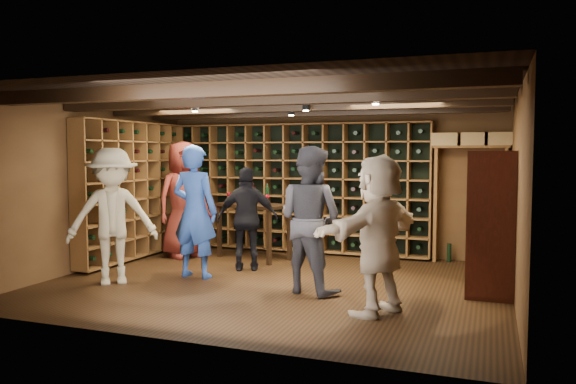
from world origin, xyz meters
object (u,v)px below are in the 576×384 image
(guest_khaki, at_px, (112,216))
(man_blue_shirt, at_px, (195,211))
(display_cabinet, at_px, (490,227))
(guest_woman_black, at_px, (247,219))
(tasting_table, at_px, (254,210))
(man_grey_suit, at_px, (310,220))
(guest_beige, at_px, (378,235))
(guest_red_floral, at_px, (184,199))

(guest_khaki, bearing_deg, man_blue_shirt, 1.33)
(display_cabinet, height_order, guest_woman_black, display_cabinet)
(guest_khaki, height_order, tasting_table, guest_khaki)
(guest_woman_black, bearing_deg, man_grey_suit, 121.20)
(guest_woman_black, bearing_deg, guest_khaki, 23.49)
(display_cabinet, height_order, man_blue_shirt, man_blue_shirt)
(display_cabinet, xyz_separation_m, guest_beige, (-1.14, -1.16, 0.02))
(display_cabinet, bearing_deg, tasting_table, 160.41)
(man_blue_shirt, distance_m, guest_woman_black, 0.86)
(guest_woman_black, height_order, tasting_table, guest_woman_black)
(guest_beige, relative_size, tasting_table, 1.29)
(man_blue_shirt, relative_size, guest_woman_black, 1.21)
(man_blue_shirt, distance_m, man_grey_suit, 1.80)
(guest_woman_black, bearing_deg, display_cabinet, 150.16)
(tasting_table, bearing_deg, guest_beige, -24.85)
(guest_red_floral, height_order, tasting_table, guest_red_floral)
(display_cabinet, relative_size, man_blue_shirt, 0.94)
(man_blue_shirt, height_order, guest_red_floral, guest_red_floral)
(man_blue_shirt, height_order, guest_woman_black, man_blue_shirt)
(man_blue_shirt, height_order, man_grey_suit, man_blue_shirt)
(display_cabinet, xyz_separation_m, tasting_table, (-3.69, 1.31, -0.05))
(guest_red_floral, height_order, guest_beige, guest_red_floral)
(man_blue_shirt, distance_m, guest_beige, 2.92)
(man_blue_shirt, bearing_deg, tasting_table, -96.05)
(guest_red_floral, height_order, guest_woman_black, guest_red_floral)
(guest_khaki, bearing_deg, guest_beige, -42.48)
(display_cabinet, bearing_deg, guest_khaki, -168.36)
(man_grey_suit, relative_size, guest_woman_black, 1.19)
(guest_red_floral, bearing_deg, guest_khaki, -148.37)
(guest_khaki, distance_m, guest_beige, 3.61)
(guest_khaki, xyz_separation_m, tasting_table, (1.06, 2.29, -0.11))
(man_grey_suit, height_order, guest_woman_black, man_grey_suit)
(display_cabinet, distance_m, guest_khaki, 4.85)
(man_grey_suit, distance_m, guest_khaki, 2.66)
(guest_khaki, bearing_deg, guest_red_floral, 53.64)
(guest_woman_black, bearing_deg, guest_red_floral, -46.14)
(man_blue_shirt, bearing_deg, guest_beige, 163.63)
(man_blue_shirt, bearing_deg, guest_red_floral, -52.12)
(tasting_table, bearing_deg, guest_woman_black, -52.72)
(man_grey_suit, bearing_deg, guest_woman_black, -16.61)
(guest_khaki, bearing_deg, display_cabinet, -27.88)
(guest_red_floral, distance_m, tasting_table, 1.21)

